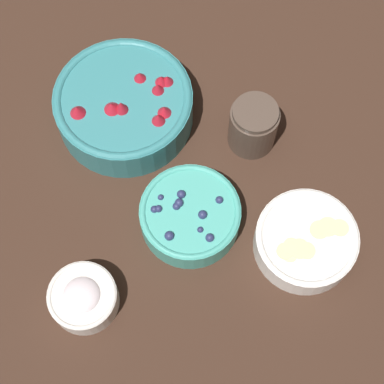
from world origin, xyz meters
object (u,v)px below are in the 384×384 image
Objects in this scene: bowl_blueberries at (192,214)px; bowl_bananas at (306,241)px; bowl_cream at (83,297)px; bowl_strawberries at (124,105)px; jar_chocolate at (253,127)px.

bowl_blueberries is 0.19m from bowl_bananas.
bowl_cream is (0.08, 0.36, -0.00)m from bowl_bananas.
bowl_bananas is at bearing -102.32° from bowl_cream.
bowl_cream is at bearing 77.68° from bowl_bananas.
bowl_cream is at bearing 144.26° from bowl_strawberries.
bowl_cream is 1.11× the size of jar_chocolate.
bowl_strawberries is 0.23m from jar_chocolate.
jar_chocolate is (0.22, -0.02, 0.01)m from bowl_bananas.
bowl_cream is (-0.05, 0.22, -0.00)m from bowl_blueberries.
bowl_strawberries is at bearing -35.74° from bowl_cream.
jar_chocolate reaches higher than bowl_blueberries.
bowl_blueberries is at bearing -176.23° from bowl_strawberries.
bowl_bananas is at bearing -130.88° from bowl_blueberries.
jar_chocolate is at bearing -60.92° from bowl_blueberries.
bowl_strawberries is 2.22× the size of bowl_cream.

